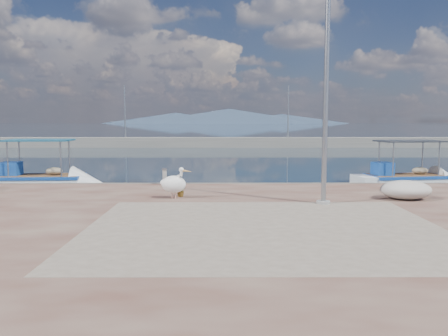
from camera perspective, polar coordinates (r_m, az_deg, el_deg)
ground at (r=14.15m, az=0.06°, el=-6.90°), size 1400.00×1400.00×0.00m
quay at (r=8.32m, az=0.26°, el=-14.55°), size 44.00×22.00×0.50m
quay_patch at (r=11.16m, az=5.32°, el=-7.81°), size 9.00×7.00×0.01m
breakwater at (r=53.84m, az=-0.15°, el=3.38°), size 120.00×2.20×7.50m
mountains at (r=663.83m, az=0.17°, el=6.68°), size 370.00×280.00×22.00m
boat_left at (r=23.34m, az=-22.96°, el=-1.69°), size 5.70×2.16×2.69m
boat_right at (r=23.61m, az=22.72°, el=-1.61°), size 5.66×2.57×2.62m
pelican at (r=15.29m, az=-6.53°, el=-2.05°), size 1.17×0.79×1.11m
lamp_post at (r=14.46m, az=13.12°, el=8.39°), size 0.44×0.96×7.00m
bollard_near at (r=18.63m, az=-7.76°, el=-1.03°), size 0.23×0.23×0.71m
potted_plant at (r=15.72m, az=-5.63°, el=-2.92°), size 0.45×0.40×0.45m
net_pile_d at (r=16.37m, az=22.64°, el=-2.64°), size 1.74×1.31×0.65m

